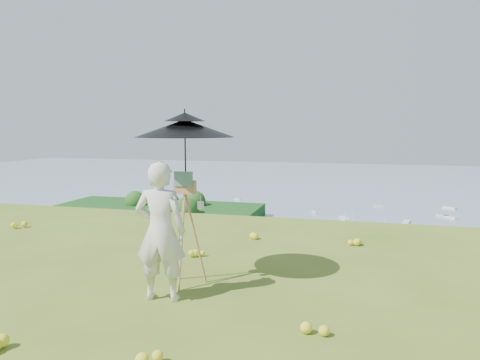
% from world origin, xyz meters
% --- Properties ---
extents(ground, '(14.00, 14.00, 0.00)m').
position_xyz_m(ground, '(0.00, 0.00, 0.00)').
color(ground, '#546C1F').
rests_on(ground, ground).
extents(shoreline_tier, '(170.00, 28.00, 8.00)m').
position_xyz_m(shoreline_tier, '(0.00, 75.00, -36.00)').
color(shoreline_tier, slate).
rests_on(shoreline_tier, bay_water).
extents(bay_water, '(700.00, 700.00, 0.00)m').
position_xyz_m(bay_water, '(0.00, 240.00, -34.00)').
color(bay_water, '#7494A6').
rests_on(bay_water, ground).
extents(peninsula, '(90.00, 60.00, 12.00)m').
position_xyz_m(peninsula, '(-75.00, 155.00, -29.00)').
color(peninsula, '#103E13').
rests_on(peninsula, bay_water).
extents(slope_trees, '(110.00, 50.00, 6.00)m').
position_xyz_m(slope_trees, '(0.00, 35.00, -15.00)').
color(slope_trees, '#275419').
rests_on(slope_trees, forest_slope).
extents(harbor_town, '(110.00, 22.00, 5.00)m').
position_xyz_m(harbor_town, '(0.00, 75.00, -29.50)').
color(harbor_town, silver).
rests_on(harbor_town, shoreline_tier).
extents(moored_boats, '(140.00, 140.00, 0.70)m').
position_xyz_m(moored_boats, '(-12.50, 161.00, -33.65)').
color(moored_boats, silver).
rests_on(moored_boats, bay_water).
extents(wildflowers, '(10.00, 10.50, 0.12)m').
position_xyz_m(wildflowers, '(0.00, 0.25, 0.06)').
color(wildflowers, yellow).
rests_on(wildflowers, ground).
extents(painter, '(0.67, 0.48, 1.72)m').
position_xyz_m(painter, '(1.04, 1.45, 0.86)').
color(painter, silver).
rests_on(painter, ground).
extents(field_easel, '(0.62, 0.62, 1.55)m').
position_xyz_m(field_easel, '(1.12, 2.05, 0.77)').
color(field_easel, '#AE7449').
rests_on(field_easel, ground).
extents(sun_umbrella, '(1.36, 1.36, 1.09)m').
position_xyz_m(sun_umbrella, '(1.12, 2.08, 1.82)').
color(sun_umbrella, black).
rests_on(sun_umbrella, field_easel).
extents(painter_cap, '(0.23, 0.26, 0.10)m').
position_xyz_m(painter_cap, '(1.04, 1.45, 1.67)').
color(painter_cap, '#D67584').
rests_on(painter_cap, painter).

